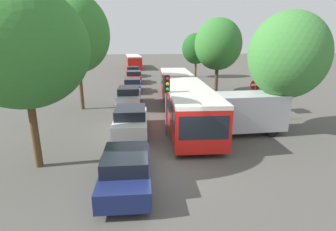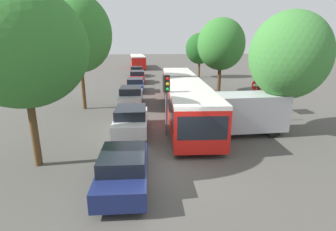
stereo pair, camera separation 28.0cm
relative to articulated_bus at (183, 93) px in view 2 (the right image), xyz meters
name	(u,v)px [view 2 (the right image)]	position (x,y,z in m)	size (l,w,h in m)	color
ground_plane	(173,169)	(-1.85, -8.98, -1.43)	(200.00, 200.00, 0.00)	#4F4C47
articulated_bus	(183,93)	(0.00, 0.00, 0.00)	(3.47, 16.85, 2.48)	red
city_bus_rear	(138,61)	(-3.71, 34.52, -0.01)	(3.20, 11.56, 2.46)	red
queued_car_navy	(124,169)	(-3.79, -10.09, -0.73)	(1.83, 4.08, 1.40)	navy
queued_car_white	(131,120)	(-3.72, -4.09, -0.67)	(1.98, 4.39, 1.51)	white
queued_car_silver	(131,96)	(-3.96, 2.90, -0.67)	(1.99, 4.41, 1.51)	#B7BABF
queued_car_blue	(135,85)	(-3.70, 8.80, -0.72)	(1.85, 4.11, 1.41)	#284799
queued_car_red	(138,77)	(-3.52, 15.04, -0.67)	(1.98, 4.41, 1.51)	#B21E19
queued_car_black	(137,71)	(-3.70, 21.56, -0.69)	(1.93, 4.28, 1.47)	black
white_van	(243,113)	(2.63, -4.99, -0.19)	(5.06, 2.13, 2.31)	#B7BABF
traffic_light	(167,92)	(-1.72, -4.86, 1.06)	(0.38, 0.40, 3.40)	#56595E
no_entry_sign	(256,94)	(4.22, -2.97, 0.44)	(0.70, 0.08, 2.82)	#56595E
direction_sign_post	(260,79)	(5.27, -1.03, 1.13)	(0.20, 1.40, 3.60)	#56595E
tree_left_near	(22,47)	(-7.56, -7.98, 3.48)	(4.96, 4.96, 7.27)	#51381E
tree_left_mid	(78,36)	(-7.60, 1.96, 4.10)	(4.86, 4.86, 8.51)	#51381E
tree_right_near	(289,55)	(5.00, -4.94, 2.96)	(4.32, 4.32, 6.77)	#51381E
tree_right_mid	(220,46)	(4.96, 7.90, 3.27)	(4.75, 4.75, 7.43)	#51381E
tree_right_far	(200,49)	(5.40, 19.32, 2.67)	(4.02, 4.02, 6.29)	#51381E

